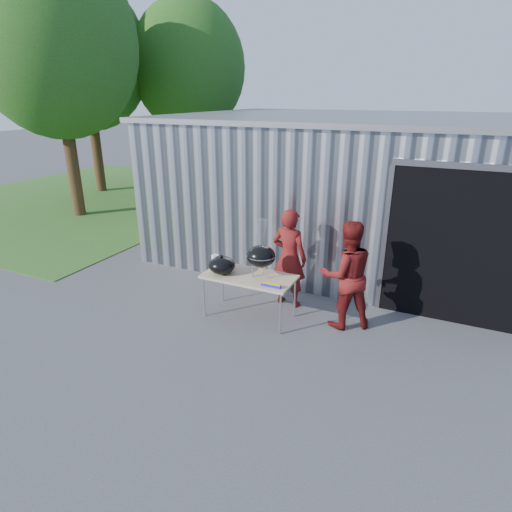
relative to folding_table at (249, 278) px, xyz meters
The scene contains 14 objects.
ground 0.84m from the folding_table, 110.88° to the right, with size 80.00×80.00×0.00m, color #444446.
building 4.31m from the folding_table, 79.74° to the left, with size 8.20×6.20×3.10m.
grass_patch 10.75m from the folding_table, 148.67° to the left, with size 10.00×12.00×0.02m, color #2D591E.
tree_left 9.42m from the folding_table, 154.98° to the left, with size 4.50×4.50×7.46m.
tree_mid 12.38m from the folding_table, 145.76° to the left, with size 4.43×4.43×7.34m.
tree_far 11.48m from the folding_table, 127.84° to the left, with size 4.12×4.12×6.83m.
folding_table is the anchor object (origin of this frame).
kettle_grill 0.49m from the folding_table, 22.77° to the left, with size 0.48×0.48×0.95m.
grill_lid 0.50m from the folding_table, 167.53° to the right, with size 0.44×0.44×0.32m.
paper_towels 0.64m from the folding_table, behind, with size 0.12×0.12×0.28m, color white.
white_tub 0.60m from the folding_table, 158.91° to the left, with size 0.20×0.15×0.10m, color white.
foil_box 0.56m from the folding_table, 26.65° to the right, with size 0.32×0.05×0.06m.
person_cook 0.85m from the folding_table, 59.89° to the left, with size 0.64×0.42×1.76m, color maroon.
person_bystander 1.57m from the folding_table, 14.97° to the left, with size 0.86×0.67×1.77m, color maroon.
Camera 1 is at (3.02, -5.34, 3.54)m, focal length 30.00 mm.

